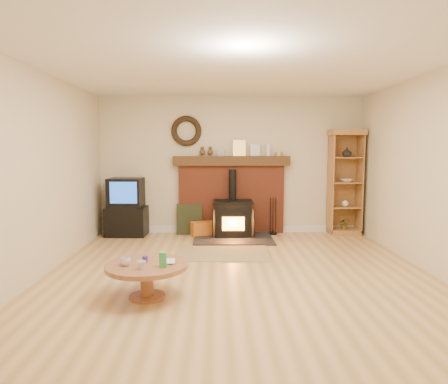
{
  "coord_description": "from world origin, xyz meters",
  "views": [
    {
      "loc": [
        -0.29,
        -4.91,
        1.62
      ],
      "look_at": [
        -0.17,
        1.0,
        0.98
      ],
      "focal_mm": 32.0,
      "sensor_mm": 36.0,
      "label": 1
    }
  ],
  "objects_px": {
    "tv_unit": "(126,208)",
    "wood_stove": "(233,220)",
    "coffee_table": "(147,270)",
    "curio_cabinet": "(345,182)"
  },
  "relations": [
    {
      "from": "tv_unit",
      "to": "wood_stove",
      "type": "bearing_deg",
      "value": -5.75
    },
    {
      "from": "tv_unit",
      "to": "coffee_table",
      "type": "bearing_deg",
      "value": -73.79
    },
    {
      "from": "wood_stove",
      "to": "coffee_table",
      "type": "xyz_separation_m",
      "value": [
        -1.06,
        -2.96,
        -0.01
      ]
    },
    {
      "from": "curio_cabinet",
      "to": "coffee_table",
      "type": "xyz_separation_m",
      "value": [
        -3.18,
        -3.25,
        -0.67
      ]
    },
    {
      "from": "curio_cabinet",
      "to": "tv_unit",
      "type": "bearing_deg",
      "value": -178.79
    },
    {
      "from": "curio_cabinet",
      "to": "coffee_table",
      "type": "distance_m",
      "value": 4.6
    },
    {
      "from": "wood_stove",
      "to": "curio_cabinet",
      "type": "distance_m",
      "value": 2.24
    },
    {
      "from": "wood_stove",
      "to": "tv_unit",
      "type": "bearing_deg",
      "value": 174.25
    },
    {
      "from": "coffee_table",
      "to": "wood_stove",
      "type": "bearing_deg",
      "value": 70.33
    },
    {
      "from": "tv_unit",
      "to": "coffee_table",
      "type": "distance_m",
      "value": 3.3
    }
  ]
}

